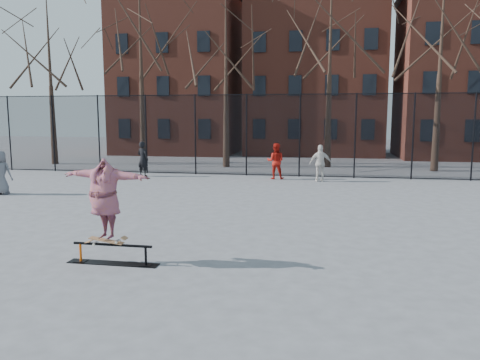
% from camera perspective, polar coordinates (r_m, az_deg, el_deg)
% --- Properties ---
extents(ground, '(100.00, 100.00, 0.00)m').
position_cam_1_polar(ground, '(10.43, -3.61, -8.65)').
color(ground, slate).
extents(skate_rail, '(1.89, 0.29, 0.42)m').
position_cam_1_polar(skate_rail, '(9.86, -15.25, -8.90)').
color(skate_rail, black).
rests_on(skate_rail, ground).
extents(skateboard, '(0.76, 0.18, 0.09)m').
position_cam_1_polar(skateboard, '(9.84, -15.97, -7.17)').
color(skateboard, '#9A673D').
rests_on(skateboard, skate_rail).
extents(skater, '(2.03, 0.84, 1.60)m').
position_cam_1_polar(skater, '(9.65, -16.16, -2.31)').
color(skater, '#713688').
rests_on(skater, skateboard).
extents(bystander_grey, '(0.88, 0.63, 1.66)m').
position_cam_1_polar(bystander_grey, '(19.75, -27.16, 0.82)').
color(bystander_grey, slate).
rests_on(bystander_grey, ground).
extents(bystander_black, '(0.72, 0.60, 1.71)m').
position_cam_1_polar(bystander_black, '(23.29, -11.76, 2.53)').
color(bystander_black, black).
rests_on(bystander_black, ground).
extents(bystander_red, '(0.82, 0.64, 1.67)m').
position_cam_1_polar(bystander_red, '(21.92, 4.36, 2.31)').
color(bystander_red, '#AC170F').
rests_on(bystander_red, ground).
extents(bystander_white, '(1.01, 0.51, 1.66)m').
position_cam_1_polar(bystander_white, '(21.31, 9.78, 2.03)').
color(bystander_white, silver).
rests_on(bystander_white, ground).
extents(fence, '(34.03, 0.07, 4.00)m').
position_cam_1_polar(fence, '(22.84, 4.24, 5.59)').
color(fence, black).
rests_on(fence, ground).
extents(tree_row, '(33.66, 7.46, 10.67)m').
position_cam_1_polar(tree_row, '(27.33, 4.82, 17.12)').
color(tree_row, black).
rests_on(tree_row, ground).
extents(rowhouses, '(29.00, 7.00, 13.00)m').
position_cam_1_polar(rowhouses, '(35.87, 7.80, 12.79)').
color(rowhouses, brown).
rests_on(rowhouses, ground).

